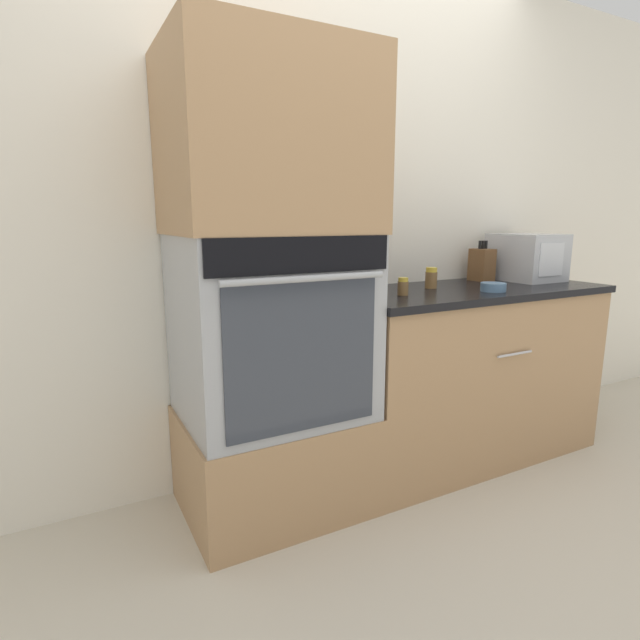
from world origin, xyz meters
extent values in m
plane|color=beige|center=(0.00, 0.00, 0.00)|extent=(12.00, 12.00, 0.00)
cube|color=silver|center=(0.00, 0.63, 1.25)|extent=(8.00, 0.05, 2.50)
cube|color=#A87F56|center=(-0.38, 0.30, 0.21)|extent=(0.76, 0.60, 0.43)
cube|color=#9EA0A5|center=(-0.38, 0.30, 0.81)|extent=(0.73, 0.59, 0.75)
cube|color=black|center=(-0.38, 0.00, 1.12)|extent=(0.71, 0.01, 0.13)
cube|color=#3FBFF2|center=(-0.38, 0.00, 1.12)|extent=(0.09, 0.00, 0.03)
cube|color=#333842|center=(-0.38, 0.00, 0.75)|extent=(0.60, 0.01, 0.56)
cylinder|color=#9EA0A5|center=(-0.38, -0.03, 1.04)|extent=(0.62, 0.02, 0.02)
cube|color=#A87F56|center=(-0.38, 0.30, 1.53)|extent=(0.76, 0.60, 0.69)
cube|color=#A87F56|center=(0.71, 0.30, 0.43)|extent=(1.43, 0.60, 0.87)
cube|color=black|center=(0.71, 0.30, 0.88)|extent=(1.45, 0.63, 0.03)
cylinder|color=#B7B7BC|center=(0.71, -0.01, 0.62)|extent=(0.22, 0.01, 0.01)
cube|color=#B2B5BA|center=(1.22, 0.38, 1.03)|extent=(0.30, 0.35, 0.26)
cube|color=silver|center=(1.20, 0.20, 1.03)|extent=(0.19, 0.01, 0.18)
cube|color=brown|center=(0.97, 0.47, 0.99)|extent=(0.09, 0.12, 0.18)
cylinder|color=black|center=(0.95, 0.47, 1.10)|extent=(0.02, 0.02, 0.04)
cylinder|color=black|center=(0.97, 0.47, 1.10)|extent=(0.02, 0.02, 0.04)
cylinder|color=black|center=(0.99, 0.47, 1.10)|extent=(0.02, 0.02, 0.04)
cylinder|color=#517599|center=(0.71, 0.14, 0.92)|extent=(0.12, 0.12, 0.04)
cylinder|color=brown|center=(0.25, 0.24, 0.93)|extent=(0.05, 0.05, 0.06)
cylinder|color=gold|center=(0.25, 0.24, 0.97)|extent=(0.05, 0.05, 0.02)
cylinder|color=brown|center=(0.52, 0.37, 0.94)|extent=(0.06, 0.06, 0.08)
cylinder|color=gold|center=(0.52, 0.37, 0.99)|extent=(0.05, 0.05, 0.02)
cylinder|color=silver|center=(0.14, 0.37, 0.93)|extent=(0.05, 0.05, 0.06)
cylinder|color=red|center=(0.14, 0.37, 0.97)|extent=(0.04, 0.04, 0.02)
camera|label=1|loc=(-1.15, -1.56, 1.24)|focal=28.00mm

